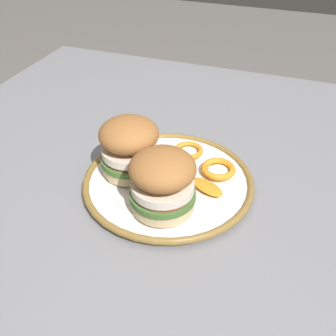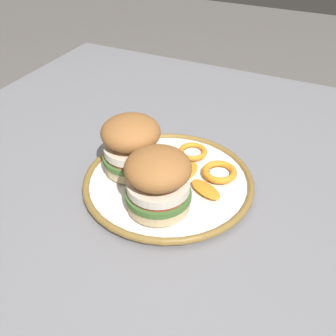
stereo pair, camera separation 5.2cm
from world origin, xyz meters
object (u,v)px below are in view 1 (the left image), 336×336
at_px(dinner_plate, 168,182).
at_px(sandwich_half_right, 130,145).
at_px(sandwich_half_left, 163,181).
at_px(dining_table, 194,230).

xyz_separation_m(dinner_plate, sandwich_half_right, (-0.07, 0.00, 0.06)).
relative_size(dinner_plate, sandwich_half_left, 2.08).
bearing_deg(sandwich_half_right, sandwich_half_left, -39.64).
distance_m(dinner_plate, sandwich_half_right, 0.09).
height_order(dinner_plate, sandwich_half_left, sandwich_half_left).
bearing_deg(dining_table, sandwich_half_right, 179.20).
height_order(dining_table, sandwich_half_left, sandwich_half_left).
bearing_deg(sandwich_half_left, dinner_plate, 103.18).
xyz_separation_m(dinner_plate, sandwich_half_left, (0.02, -0.07, 0.06)).
bearing_deg(dinner_plate, sandwich_half_left, -76.82).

